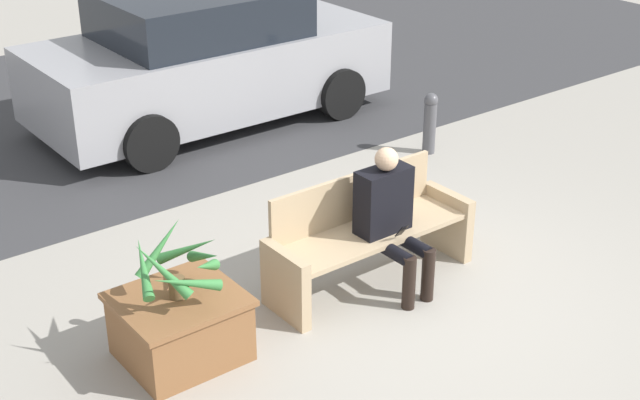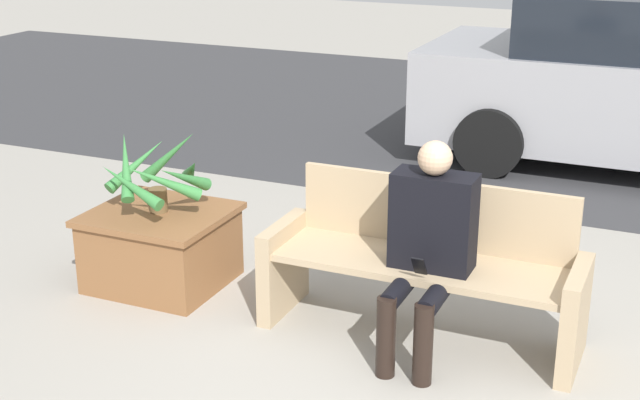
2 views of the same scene
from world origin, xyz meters
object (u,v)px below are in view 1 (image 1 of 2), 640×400
planter_box (180,325)px  bollard_post (430,121)px  person_seated (390,213)px  parked_car (207,58)px  bench (367,234)px  potted_plant (179,265)px

planter_box → bollard_post: 4.37m
person_seated → parked_car: size_ratio=0.29×
parked_car → person_seated: bearing=-101.2°
person_seated → bench: bearing=111.8°
person_seated → parked_car: 4.24m
bench → person_seated: person_seated is taller
bench → bollard_post: bench is taller
bench → potted_plant: (-1.73, -0.04, 0.34)m
person_seated → planter_box: 1.87m
bench → parked_car: size_ratio=0.44×
potted_plant → person_seated: bearing=-4.5°
bench → bollard_post: bearing=35.8°
planter_box → parked_car: size_ratio=0.21×
bench → bollard_post: size_ratio=2.64×
bench → person_seated: size_ratio=1.52×
planter_box → potted_plant: size_ratio=1.23×
bench → potted_plant: potted_plant is taller
person_seated → potted_plant: person_seated is taller
person_seated → planter_box: person_seated is taller
parked_car → bollard_post: bearing=-59.2°
potted_plant → bollard_post: bearing=22.8°
bollard_post → bench: bearing=-144.2°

